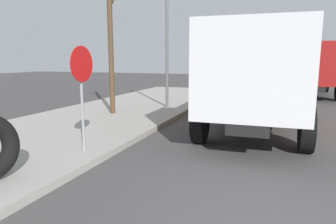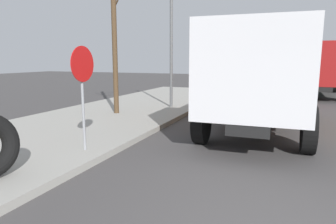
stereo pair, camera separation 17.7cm
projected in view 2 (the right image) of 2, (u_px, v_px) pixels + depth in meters
name	position (u px, v px, depth m)	size (l,w,h in m)	color
stop_sign	(83.00, 79.00, 6.53)	(0.76, 0.08, 2.27)	gray
dump_truck_orange	(260.00, 77.00, 9.14)	(7.07, 2.96, 3.00)	orange
dump_truck_green	(318.00, 68.00, 17.68)	(7.05, 2.91, 3.00)	#237033
dump_truck_gray	(285.00, 65.00, 27.76)	(7.03, 2.87, 3.00)	slate
dump_truck_blue	(306.00, 64.00, 34.34)	(7.07, 2.97, 3.00)	#1E3899
bare_tree	(114.00, 29.00, 10.93)	(1.03, 1.23, 5.86)	#4C3823
street_light_pole	(171.00, 42.00, 12.45)	(0.12, 0.12, 5.36)	#595B5E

